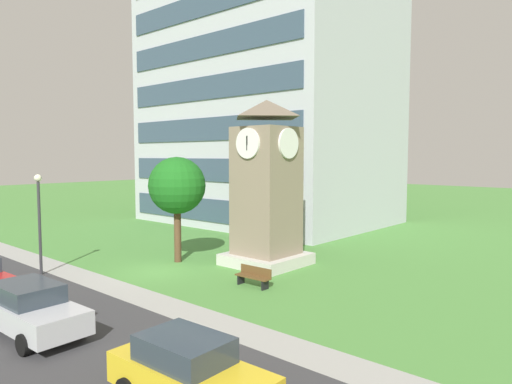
{
  "coord_description": "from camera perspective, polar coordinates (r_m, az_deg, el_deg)",
  "views": [
    {
      "loc": [
        19.35,
        -14.23,
        5.9
      ],
      "look_at": [
        1.63,
        5.79,
        3.82
      ],
      "focal_mm": 32.53,
      "sensor_mm": 36.0,
      "label": 1
    }
  ],
  "objects": [
    {
      "name": "ground_plane",
      "position": [
        24.74,
        -11.96,
        -9.44
      ],
      "size": [
        160.0,
        160.0,
        0.0
      ],
      "primitive_type": "plane",
      "color": "#4C893D"
    },
    {
      "name": "office_building",
      "position": [
        42.49,
        1.39,
        11.62
      ],
      "size": [
        20.12,
        14.73,
        22.4
      ],
      "color": "#B7BCC6",
      "rests_on": "ground"
    },
    {
      "name": "street_asphalt",
      "position": [
        21.3,
        -28.94,
        -12.18
      ],
      "size": [
        120.0,
        7.2,
        0.01
      ],
      "primitive_type": "cube",
      "color": "#38383A",
      "rests_on": "ground"
    },
    {
      "name": "parked_car_yellow",
      "position": [
        11.71,
        -8.22,
        -21.11
      ],
      "size": [
        4.28,
        2.02,
        1.69
      ],
      "color": "gold",
      "rests_on": "ground"
    },
    {
      "name": "tree_near_tower",
      "position": [
        25.93,
        -9.69,
        0.71
      ],
      "size": [
        3.16,
        3.16,
        5.86
      ],
      "color": "#513823",
      "rests_on": "ground"
    },
    {
      "name": "clock_tower",
      "position": [
        24.98,
        1.29,
        -0.11
      ],
      "size": [
        3.85,
        3.85,
        8.87
      ],
      "color": "gray",
      "rests_on": "ground"
    },
    {
      "name": "parked_car_silver",
      "position": [
        17.48,
        -26.03,
        -12.76
      ],
      "size": [
        4.77,
        2.14,
        1.69
      ],
      "color": "silver",
      "rests_on": "ground"
    },
    {
      "name": "kerb_strip",
      "position": [
        23.06,
        -18.41,
        -10.59
      ],
      "size": [
        120.0,
        1.6,
        0.01
      ],
      "primitive_type": "cube",
      "color": "#9E9E99",
      "rests_on": "ground"
    },
    {
      "name": "park_bench",
      "position": [
        21.32,
        -0.29,
        -10.33
      ],
      "size": [
        1.81,
        0.51,
        0.88
      ],
      "color": "brown",
      "rests_on": "ground"
    },
    {
      "name": "street_lamp",
      "position": [
        25.28,
        -25.12,
        -2.17
      ],
      "size": [
        0.36,
        0.36,
        5.0
      ],
      "color": "#333338",
      "rests_on": "ground"
    }
  ]
}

